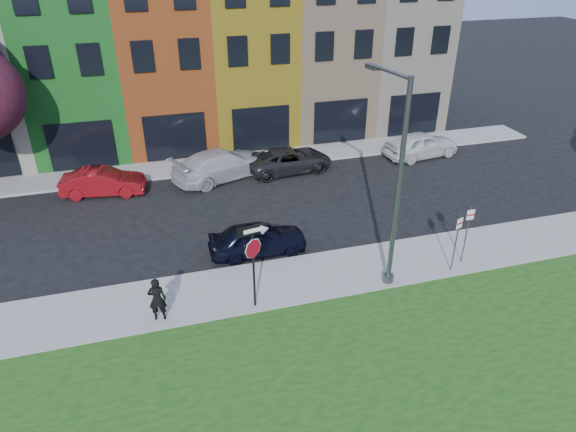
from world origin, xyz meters
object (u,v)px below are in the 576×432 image
object	(u,v)px
sedan_near	(258,239)
street_lamp	(395,186)
man	(157,299)
stop_sign	(253,250)

from	to	relation	value
sedan_near	street_lamp	xyz separation A→B (m)	(4.17, -3.23, 3.31)
man	sedan_near	distance (m)	5.29
man	sedan_near	bearing A→B (deg)	-133.98
stop_sign	man	distance (m)	3.58
man	street_lamp	bearing A→B (deg)	-171.84
stop_sign	sedan_near	size ratio (longest dim) A/B	0.81
stop_sign	street_lamp	xyz separation A→B (m)	(5.07, 0.23, 1.58)
man	street_lamp	distance (m)	8.87
man	sedan_near	xyz separation A→B (m)	(4.17, 3.26, -0.26)
sedan_near	street_lamp	size ratio (longest dim) A/B	0.52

